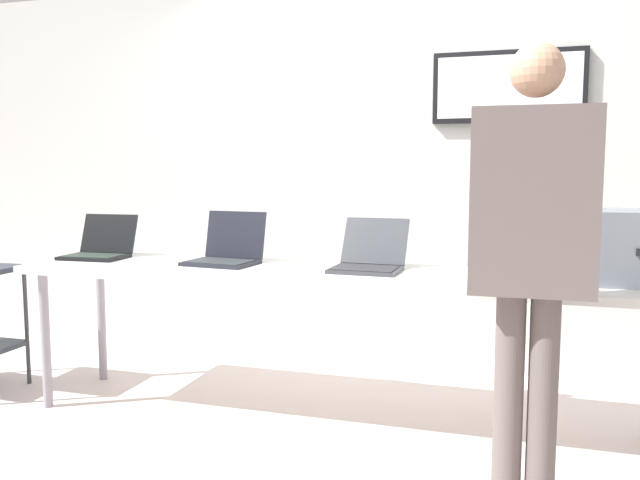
# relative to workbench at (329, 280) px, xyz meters

# --- Properties ---
(ground) EXTENTS (8.00, 8.00, 0.04)m
(ground) POSITION_rel_workbench_xyz_m (0.00, 0.00, -0.77)
(ground) COLOR beige
(back_wall) EXTENTS (8.00, 0.11, 2.59)m
(back_wall) POSITION_rel_workbench_xyz_m (0.02, 1.13, 0.56)
(back_wall) COLOR silver
(back_wall) RESTS_ON ground
(workbench) EXTENTS (3.29, 0.70, 0.80)m
(workbench) POSITION_rel_workbench_xyz_m (0.00, 0.00, 0.00)
(workbench) COLOR silver
(workbench) RESTS_ON ground
(equipment_box) EXTENTS (0.37, 0.41, 0.33)m
(equipment_box) POSITION_rel_workbench_xyz_m (1.41, 0.06, 0.21)
(equipment_box) COLOR slate
(equipment_box) RESTS_ON workbench
(laptop_station_0) EXTENTS (0.36, 0.34, 0.25)m
(laptop_station_0) POSITION_rel_workbench_xyz_m (-1.42, 0.08, 0.11)
(laptop_station_0) COLOR black
(laptop_station_0) RESTS_ON workbench
(laptop_station_1) EXTENTS (0.40, 0.36, 0.28)m
(laptop_station_1) POSITION_rel_workbench_xyz_m (-0.61, 0.08, 0.11)
(laptop_station_1) COLOR black
(laptop_station_1) RESTS_ON workbench
(laptop_station_2) EXTENTS (0.36, 0.42, 0.25)m
(laptop_station_2) POSITION_rel_workbench_xyz_m (0.19, 0.09, 0.11)
(laptop_station_2) COLOR #373A40
(laptop_station_2) RESTS_ON workbench
(laptop_station_3) EXTENTS (0.35, 0.30, 0.24)m
(laptop_station_3) POSITION_rel_workbench_xyz_m (0.98, 0.06, 0.11)
(laptop_station_3) COLOR #AFB2B8
(laptop_station_3) RESTS_ON workbench
(person) EXTENTS (0.45, 0.59, 1.76)m
(person) POSITION_rel_workbench_xyz_m (0.96, -0.62, 0.32)
(person) COLOR #655A56
(person) RESTS_ON ground
(paper_sheet) EXTENTS (0.30, 0.35, 0.00)m
(paper_sheet) POSITION_rel_workbench_xyz_m (0.75, -0.17, 0.05)
(paper_sheet) COLOR white
(paper_sheet) RESTS_ON workbench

